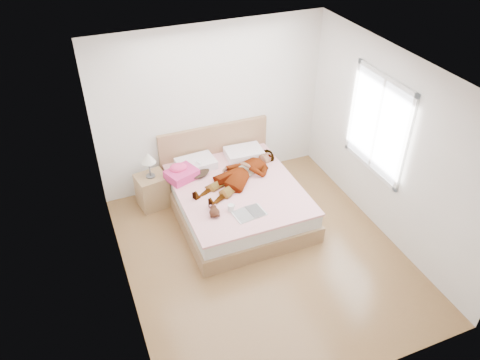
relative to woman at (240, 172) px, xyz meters
The scene contains 11 objects.
ground 1.30m from the woman, 95.65° to the right, with size 4.00×4.00×0.00m, color #523419.
woman is the anchor object (origin of this frame).
hair 0.73m from the woman, 141.71° to the left, with size 0.46×0.56×0.08m, color black.
phone 0.64m from the woman, 141.34° to the left, with size 0.04×0.09×0.01m, color silver.
room_shell 2.06m from the woman, 26.83° to the right, with size 4.00×4.00×4.00m.
bed 0.38m from the woman, 136.95° to the right, with size 1.80×2.08×1.00m.
towel 0.87m from the woman, 157.49° to the left, with size 0.53×0.48×0.23m.
magazine 0.85m from the woman, 103.24° to the right, with size 0.45×0.32×0.03m.
coffee_mug 0.77m from the woman, 120.97° to the right, with size 0.13×0.11×0.10m.
plush_toy 0.92m from the woman, 133.68° to the right, with size 0.16×0.23×0.12m.
nightstand 1.37m from the woman, 157.39° to the left, with size 0.49×0.45×0.94m.
Camera 1 is at (-2.02, -4.13, 4.56)m, focal length 35.00 mm.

